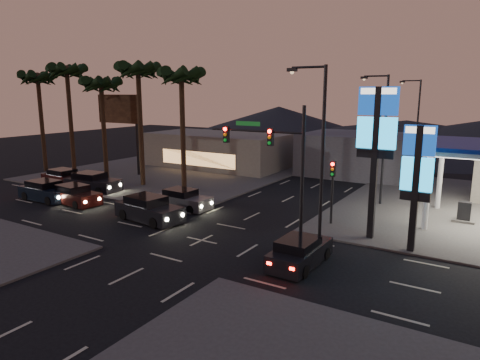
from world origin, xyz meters
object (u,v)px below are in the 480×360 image
Objects in this scene: car_lane_b_mid at (92,183)px; pylon_sign_tall at (376,133)px; car_lane_a_front at (149,209)px; car_lane_b_rear at (64,178)px; car_lane_a_rear at (46,191)px; pylon_sign_short at (417,169)px; traffic_signal_mast at (274,154)px; car_lane_b_front at (183,200)px; suv_station at (300,252)px; car_lane_a_mid at (75,195)px.

pylon_sign_tall is at bearing 0.14° from car_lane_b_mid.
car_lane_a_front is 1.10× the size of car_lane_b_rear.
car_lane_a_rear is 5.76m from car_lane_b_rear.
car_lane_a_front is at bearing -15.84° from car_lane_b_rear.
pylon_sign_short is 27.50m from car_lane_b_mid.
car_lane_b_front is (-9.33, 3.12, -4.54)m from traffic_signal_mast.
suv_station is (22.71, -5.81, -0.10)m from car_lane_b_mid.
pylon_sign_tall is 15.19m from car_lane_b_front.
pylon_sign_short is 25.22m from car_lane_a_mid.
car_lane_a_mid is at bearing -56.70° from car_lane_b_mid.
car_lane_b_rear is (-14.88, 4.22, -0.06)m from car_lane_a_front.
traffic_signal_mast reaches higher than suv_station.
suv_station is (-2.00, -5.87, -5.71)m from pylon_sign_tall.
car_lane_a_front is at bearing -20.66° from car_lane_b_mid.
pylon_sign_tall is 1.68× the size of car_lane_a_front.
traffic_signal_mast is at bearing -9.81° from car_lane_b_mid.
traffic_signal_mast is 1.67× the size of car_lane_a_mid.
pylon_sign_short is 17.30m from car_lane_a_front.
car_lane_a_rear is (-3.01, -0.45, 0.05)m from car_lane_a_mid.
suv_station is (2.74, -2.36, -4.54)m from traffic_signal_mast.
car_lane_a_rear is (-25.26, -4.27, -5.64)m from pylon_sign_tall.
pylon_sign_tall is 1.69× the size of car_lane_b_mid.
car_lane_a_front reaches higher than suv_station.
car_lane_b_mid reaches higher than suv_station.
suv_station is (12.08, -1.80, -0.10)m from car_lane_a_front.
car_lane_a_mid is 0.96× the size of car_lane_a_rear.
pylon_sign_tall is 1.88× the size of car_lane_a_mid.
pylon_sign_short reaches higher than car_lane_a_rear.
car_lane_b_mid reaches higher than car_lane_b_front.
suv_station is at bearing -132.73° from pylon_sign_short.
pylon_sign_tall reaches higher than pylon_sign_short.
traffic_signal_mast is at bearing 3.43° from car_lane_a_front.
car_lane_a_front is at bearing 171.51° from suv_station.
car_lane_b_mid is at bearing 159.34° from car_lane_a_front.
car_lane_b_front is at bearing -1.76° from car_lane_b_mid.
car_lane_a_mid is 8.87m from car_lane_b_front.
car_lane_a_rear is 1.09× the size of car_lane_b_front.
pylon_sign_short is 1.31× the size of car_lane_a_front.
car_lane_b_front is (11.19, 3.88, -0.07)m from car_lane_a_rear.
car_lane_a_front is 8.17m from car_lane_a_mid.
pylon_sign_tall is at bearing 9.59° from car_lane_a_rear.
pylon_sign_short reaches higher than car_lane_a_mid.
car_lane_b_mid reaches higher than car_lane_a_rear.
car_lane_b_rear is (-14.89, 0.54, 0.04)m from car_lane_b_front.
car_lane_b_rear is at bearing 177.91° from pylon_sign_short.
car_lane_a_front is 11.37m from car_lane_b_mid.
pylon_sign_tall is 25.34m from car_lane_b_mid.
traffic_signal_mast is 1.50× the size of car_lane_b_mid.
car_lane_a_mid is at bearing 8.47° from car_lane_a_rear.
pylon_sign_short is 0.88× the size of traffic_signal_mast.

